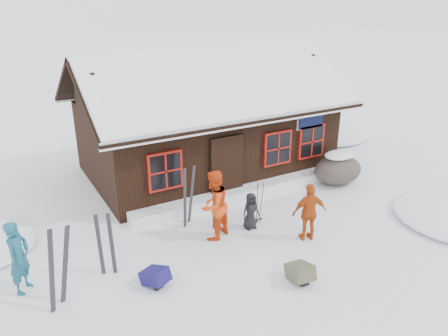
{
  "coord_description": "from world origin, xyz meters",
  "views": [
    {
      "loc": [
        -5.29,
        -8.27,
        6.02
      ],
      "look_at": [
        0.51,
        1.92,
        1.3
      ],
      "focal_mm": 35.0,
      "sensor_mm": 36.0,
      "label": 1
    }
  ],
  "objects_px": {
    "skier_crouched": "(251,211)",
    "ski_poles": "(259,203)",
    "skier_teal": "(19,257)",
    "ski_pair_left": "(58,269)",
    "skier_orange_left": "(214,205)",
    "backpack_blue": "(155,279)",
    "skier_orange_right": "(309,212)",
    "backpack_olive": "(300,275)",
    "boulder": "(338,169)"
  },
  "relations": [
    {
      "from": "skier_teal",
      "to": "backpack_blue",
      "type": "xyz_separation_m",
      "value": [
        2.54,
        -1.25,
        -0.67
      ]
    },
    {
      "from": "backpack_blue",
      "to": "boulder",
      "type": "bearing_deg",
      "value": -7.19
    },
    {
      "from": "skier_crouched",
      "to": "boulder",
      "type": "bearing_deg",
      "value": 14.49
    },
    {
      "from": "backpack_olive",
      "to": "skier_crouched",
      "type": "bearing_deg",
      "value": 89.52
    },
    {
      "from": "skier_orange_right",
      "to": "backpack_blue",
      "type": "distance_m",
      "value": 4.23
    },
    {
      "from": "skier_crouched",
      "to": "ski_poles",
      "type": "xyz_separation_m",
      "value": [
        0.39,
        0.17,
        0.06
      ]
    },
    {
      "from": "skier_teal",
      "to": "ski_poles",
      "type": "bearing_deg",
      "value": -53.04
    },
    {
      "from": "skier_orange_left",
      "to": "skier_crouched",
      "type": "xyz_separation_m",
      "value": [
        1.1,
        -0.07,
        -0.42
      ]
    },
    {
      "from": "skier_crouched",
      "to": "ski_pair_left",
      "type": "xyz_separation_m",
      "value": [
        -5.09,
        -0.72,
        0.34
      ]
    },
    {
      "from": "skier_teal",
      "to": "ski_pair_left",
      "type": "distance_m",
      "value": 1.09
    },
    {
      "from": "skier_crouched",
      "to": "backpack_blue",
      "type": "relative_size",
      "value": 1.8
    },
    {
      "from": "skier_crouched",
      "to": "backpack_blue",
      "type": "height_order",
      "value": "skier_crouched"
    },
    {
      "from": "skier_orange_right",
      "to": "ski_poles",
      "type": "xyz_separation_m",
      "value": [
        -0.6,
        1.4,
        -0.21
      ]
    },
    {
      "from": "skier_orange_right",
      "to": "boulder",
      "type": "bearing_deg",
      "value": -128.31
    },
    {
      "from": "skier_orange_right",
      "to": "backpack_blue",
      "type": "xyz_separation_m",
      "value": [
        -4.18,
        0.14,
        -0.63
      ]
    },
    {
      "from": "skier_orange_left",
      "to": "skier_crouched",
      "type": "height_order",
      "value": "skier_orange_left"
    },
    {
      "from": "skier_teal",
      "to": "ski_poles",
      "type": "height_order",
      "value": "skier_teal"
    },
    {
      "from": "ski_poles",
      "to": "backpack_olive",
      "type": "height_order",
      "value": "ski_poles"
    },
    {
      "from": "skier_orange_right",
      "to": "ski_poles",
      "type": "distance_m",
      "value": 1.54
    },
    {
      "from": "skier_teal",
      "to": "skier_orange_left",
      "type": "distance_m",
      "value": 4.64
    },
    {
      "from": "boulder",
      "to": "ski_poles",
      "type": "height_order",
      "value": "ski_poles"
    },
    {
      "from": "skier_orange_left",
      "to": "ski_poles",
      "type": "xyz_separation_m",
      "value": [
        1.49,
        0.11,
        -0.36
      ]
    },
    {
      "from": "skier_teal",
      "to": "ski_poles",
      "type": "relative_size",
      "value": 1.35
    },
    {
      "from": "ski_pair_left",
      "to": "backpack_blue",
      "type": "xyz_separation_m",
      "value": [
        1.89,
        -0.37,
        -0.7
      ]
    },
    {
      "from": "skier_orange_right",
      "to": "backpack_blue",
      "type": "height_order",
      "value": "skier_orange_right"
    },
    {
      "from": "skier_orange_right",
      "to": "skier_crouched",
      "type": "bearing_deg",
      "value": -35.6
    },
    {
      "from": "backpack_blue",
      "to": "ski_poles",
      "type": "bearing_deg",
      "value": -4.43
    },
    {
      "from": "ski_pair_left",
      "to": "boulder",
      "type": "bearing_deg",
      "value": -8.92
    },
    {
      "from": "skier_orange_right",
      "to": "ski_pair_left",
      "type": "distance_m",
      "value": 6.09
    },
    {
      "from": "skier_teal",
      "to": "ski_pair_left",
      "type": "relative_size",
      "value": 0.92
    },
    {
      "from": "boulder",
      "to": "backpack_olive",
      "type": "xyz_separation_m",
      "value": [
        -4.56,
        -3.68,
        -0.34
      ]
    },
    {
      "from": "skier_teal",
      "to": "boulder",
      "type": "xyz_separation_m",
      "value": [
        9.95,
        0.97,
        -0.32
      ]
    },
    {
      "from": "skier_orange_right",
      "to": "ski_poles",
      "type": "bearing_deg",
      "value": -51.33
    },
    {
      "from": "ski_poles",
      "to": "skier_orange_left",
      "type": "bearing_deg",
      "value": -175.91
    },
    {
      "from": "skier_teal",
      "to": "ski_pair_left",
      "type": "xyz_separation_m",
      "value": [
        0.65,
        -0.88,
        0.03
      ]
    },
    {
      "from": "skier_crouched",
      "to": "boulder",
      "type": "xyz_separation_m",
      "value": [
        4.22,
        1.13,
        -0.01
      ]
    },
    {
      "from": "skier_orange_left",
      "to": "backpack_blue",
      "type": "relative_size",
      "value": 3.25
    },
    {
      "from": "ski_pair_left",
      "to": "backpack_olive",
      "type": "xyz_separation_m",
      "value": [
        4.75,
        -1.84,
        -0.69
      ]
    },
    {
      "from": "boulder",
      "to": "ski_pair_left",
      "type": "relative_size",
      "value": 0.95
    },
    {
      "from": "skier_teal",
      "to": "backpack_olive",
      "type": "distance_m",
      "value": 6.08
    },
    {
      "from": "skier_orange_left",
      "to": "boulder",
      "type": "distance_m",
      "value": 5.44
    },
    {
      "from": "skier_teal",
      "to": "boulder",
      "type": "distance_m",
      "value": 10.01
    },
    {
      "from": "skier_teal",
      "to": "ski_poles",
      "type": "xyz_separation_m",
      "value": [
        6.12,
        0.01,
        -0.25
      ]
    },
    {
      "from": "skier_crouched",
      "to": "skier_orange_left",
      "type": "bearing_deg",
      "value": 176.09
    },
    {
      "from": "ski_pair_left",
      "to": "skier_orange_left",
      "type": "bearing_deg",
      "value": -8.98
    },
    {
      "from": "skier_crouched",
      "to": "backpack_olive",
      "type": "distance_m",
      "value": 2.6
    },
    {
      "from": "skier_teal",
      "to": "backpack_blue",
      "type": "relative_size",
      "value": 2.87
    },
    {
      "from": "skier_orange_right",
      "to": "backpack_olive",
      "type": "distance_m",
      "value": 1.98
    },
    {
      "from": "boulder",
      "to": "skier_crouched",
      "type": "bearing_deg",
      "value": -165.05
    },
    {
      "from": "skier_orange_right",
      "to": "backpack_olive",
      "type": "relative_size",
      "value": 2.56
    }
  ]
}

